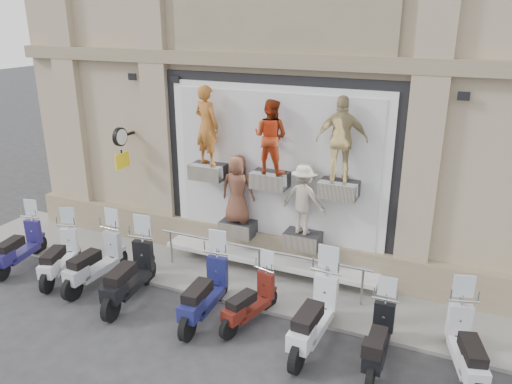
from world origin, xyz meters
TOP-DOWN VIEW (x-y plane):
  - ground at (0.00, 0.00)m, footprint 90.00×90.00m
  - sidewalk at (0.00, 2.10)m, footprint 16.00×2.20m
  - building at (0.00, 7.00)m, footprint 14.00×8.60m
  - shop_vitrine at (0.08, 2.75)m, footprint 5.60×0.83m
  - guard_rail at (0.00, 2.00)m, footprint 5.06×0.10m
  - clock_sign_bracket at (-3.90, 2.47)m, footprint 0.10×0.80m
  - scooter_a at (-5.60, 0.49)m, footprint 0.86×1.93m
  - scooter_b at (-4.33, 0.49)m, footprint 1.10×1.93m
  - scooter_c at (-3.36, 0.56)m, footprint 0.66×2.01m
  - scooter_d at (-2.24, 0.32)m, footprint 0.87×2.15m
  - scooter_e at (-0.47, 0.37)m, footprint 0.71×2.07m
  - scooter_f at (0.42, 0.58)m, footprint 0.91×1.76m
  - scooter_g at (1.77, 0.39)m, footprint 0.71×2.16m
  - scooter_h at (2.95, 0.34)m, footprint 0.56×1.77m
  - scooter_i at (4.33, 0.64)m, footprint 1.06×2.01m

SIDE VIEW (x-z plane):
  - ground at x=0.00m, z-range 0.00..0.00m
  - sidewalk at x=0.00m, z-range 0.00..0.08m
  - guard_rail at x=0.00m, z-range 0.00..0.93m
  - scooter_f at x=0.42m, z-range 0.00..1.38m
  - scooter_h at x=2.95m, z-range 0.00..1.43m
  - scooter_b at x=-4.33m, z-range 0.00..1.50m
  - scooter_a at x=-5.60m, z-range 0.00..1.51m
  - scooter_i at x=4.33m, z-range 0.00..1.57m
  - scooter_c at x=-3.36m, z-range 0.00..1.62m
  - scooter_e at x=-0.47m, z-range 0.00..1.66m
  - scooter_d at x=-2.24m, z-range 0.00..1.70m
  - scooter_g at x=1.77m, z-range 0.00..1.73m
  - shop_vitrine at x=0.08m, z-range 0.27..4.57m
  - clock_sign_bracket at x=-3.90m, z-range 2.29..3.31m
  - building at x=0.00m, z-range 0.00..12.00m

